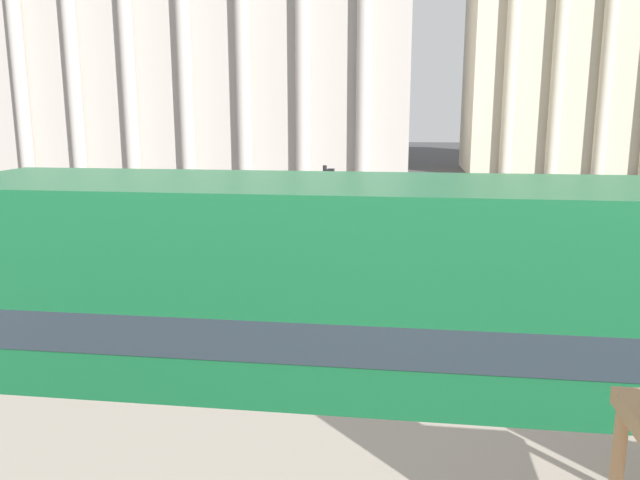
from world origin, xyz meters
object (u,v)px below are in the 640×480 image
object	(u,v)px
plaza_building_left	(221,10)
pedestrian_black	(339,189)
traffic_light_mid	(327,203)
pedestrian_yellow	(433,191)
car_navy	(271,217)
plaza_building_right	(633,25)
pedestrian_grey	(171,227)
pedestrian_white	(357,194)
traffic_light_near	(182,237)
double_decker_bus	(416,334)

from	to	relation	value
plaza_building_left	pedestrian_black	size ratio (longest dim) A/B	15.84
traffic_light_mid	pedestrian_yellow	size ratio (longest dim) A/B	2.07
car_navy	pedestrian_black	size ratio (longest dim) A/B	2.37
plaza_building_right	pedestrian_grey	bearing A→B (deg)	-127.56
pedestrian_yellow	plaza_building_right	bearing A→B (deg)	-149.23
plaza_building_right	car_navy	xyz separation A→B (m)	(-22.72, -29.65, -10.86)
pedestrian_black	pedestrian_white	distance (m)	2.04
plaza_building_right	plaza_building_left	bearing A→B (deg)	-165.82
pedestrian_white	pedestrian_yellow	world-z (taller)	pedestrian_white
pedestrian_black	traffic_light_near	bearing A→B (deg)	-66.88
car_navy	double_decker_bus	bearing A→B (deg)	56.13
double_decker_bus	pedestrian_grey	bearing A→B (deg)	126.39
double_decker_bus	pedestrian_black	distance (m)	24.62
traffic_light_near	traffic_light_mid	world-z (taller)	traffic_light_mid
plaza_building_right	pedestrian_grey	distance (m)	43.29
traffic_light_near	pedestrian_white	size ratio (longest dim) A/B	1.86
plaza_building_left	plaza_building_right	world-z (taller)	plaza_building_left
plaza_building_right	pedestrian_white	size ratio (longest dim) A/B	14.46
car_navy	pedestrian_yellow	distance (m)	10.35
double_decker_bus	plaza_building_left	distance (m)	42.58
plaza_building_left	pedestrian_white	xyz separation A→B (m)	(11.29, -16.51, -11.08)
pedestrian_white	pedestrian_yellow	size ratio (longest dim) A/B	1.10
pedestrian_black	pedestrian_yellow	distance (m)	4.80
plaza_building_right	pedestrian_white	xyz separation A→B (m)	(-19.65, -24.33, -10.54)
car_navy	pedestrian_black	xyz separation A→B (m)	(2.01, 7.07, 0.32)
car_navy	plaza_building_right	bearing A→B (deg)	-179.02
plaza_building_left	pedestrian_grey	world-z (taller)	plaza_building_left
traffic_light_mid	pedestrian_yellow	world-z (taller)	traffic_light_mid
traffic_light_near	traffic_light_mid	xyz separation A→B (m)	(2.62, 5.39, 0.04)
plaza_building_left	pedestrian_black	world-z (taller)	plaza_building_left
plaza_building_right	traffic_light_mid	size ratio (longest dim) A/B	7.64
traffic_light_near	car_navy	size ratio (longest dim) A/B	0.78
double_decker_bus	plaza_building_left	world-z (taller)	plaza_building_left
traffic_light_mid	pedestrian_black	bearing A→B (deg)	94.44
traffic_light_mid	pedestrian_grey	distance (m)	6.42
car_navy	traffic_light_near	bearing A→B (deg)	40.49
double_decker_bus	pedestrian_grey	size ratio (longest dim) A/B	7.04
traffic_light_near	car_navy	world-z (taller)	traffic_light_near
traffic_light_mid	double_decker_bus	bearing A→B (deg)	-77.68
double_decker_bus	pedestrian_black	world-z (taller)	double_decker_bus
plaza_building_left	traffic_light_mid	bearing A→B (deg)	-67.92
plaza_building_right	traffic_light_near	size ratio (longest dim) A/B	7.80
plaza_building_right	pedestrian_white	distance (m)	33.00
pedestrian_grey	pedestrian_white	world-z (taller)	pedestrian_white
car_navy	traffic_light_mid	bearing A→B (deg)	65.64
pedestrian_black	pedestrian_grey	bearing A→B (deg)	-86.35
plaza_building_right	traffic_light_near	xyz separation A→B (m)	(-22.32, -40.92, -9.40)
traffic_light_mid	pedestrian_white	bearing A→B (deg)	89.72
pedestrian_white	car_navy	bearing A→B (deg)	-119.50
plaza_building_left	pedestrian_yellow	xyz separation A→B (m)	(14.97, -13.99, -11.18)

